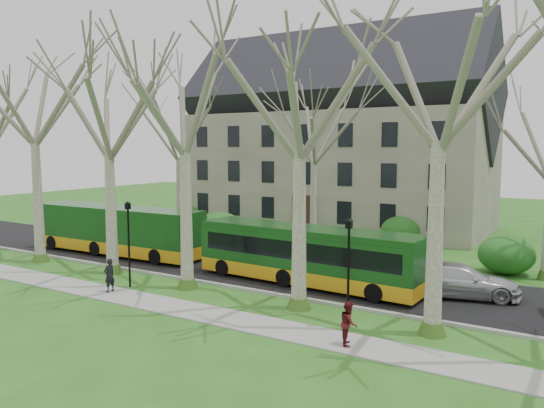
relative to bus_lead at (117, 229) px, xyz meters
The scene contains 14 objects.
ground 13.68m from the bus_lead, 18.89° to the right, with size 120.00×120.00×0.00m, color #30601B.
sidewalk 14.67m from the bus_lead, 28.22° to the right, with size 70.00×2.00×0.06m, color gray.
road 13.00m from the bus_lead, ahead, with size 80.00×8.00×0.06m, color black.
curb 13.27m from the bus_lead, 12.70° to the right, with size 80.00×0.25×0.14m, color #A5A39E.
building 21.73m from the bus_lead, 70.75° to the left, with size 26.50×12.20×16.00m.
tree_row_verge 14.50m from the bus_lead, 17.68° to the right, with size 49.00×7.00×14.00m.
tree_row_far 13.96m from the bus_lead, 29.84° to the left, with size 33.00×7.00×12.00m.
lamp_row 13.96m from the bus_lead, 22.78° to the right, with size 36.22×0.22×4.30m.
hedges 12.63m from the bus_lead, 49.58° to the left, with size 30.60×8.60×2.00m.
bus_lead is the anchor object (origin of this frame).
bus_follow 14.36m from the bus_lead, ahead, with size 12.21×2.54×3.05m, color #134516, non-canonical shape.
sedan 21.72m from the bus_lead, ahead, with size 2.19×5.38×1.56m, color silver.
pedestrian_a 9.58m from the bus_lead, 44.43° to the right, with size 0.60×0.39×1.64m, color black.
pedestrian_b 20.85m from the bus_lead, 19.79° to the right, with size 0.77×0.60×1.58m, color #551317.
Camera 1 is at (13.99, -19.79, 7.15)m, focal length 35.00 mm.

